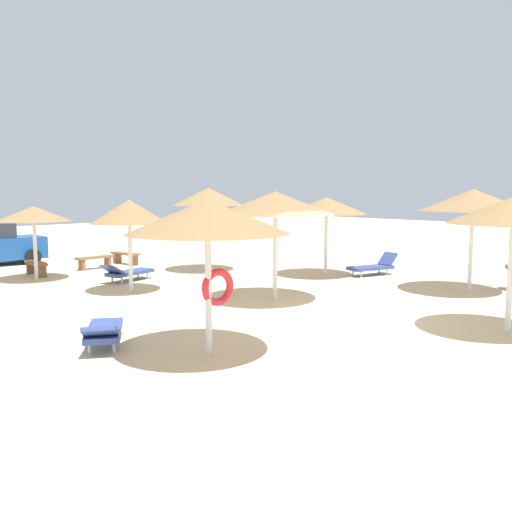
# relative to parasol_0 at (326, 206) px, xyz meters

# --- Properties ---
(ground_plane) EXTENTS (80.00, 80.00, 0.00)m
(ground_plane) POSITION_rel_parasol_0_xyz_m (-4.60, -4.31, -2.49)
(ground_plane) COLOR beige
(parasol_0) EXTENTS (2.86, 2.86, 2.79)m
(parasol_0) POSITION_rel_parasol_0_xyz_m (0.00, 0.00, 0.00)
(parasol_0) COLOR silver
(parasol_0) RESTS_ON ground
(parasol_1) EXTENTS (2.28, 2.28, 2.76)m
(parasol_1) POSITION_rel_parasol_0_xyz_m (-6.70, 1.92, -0.09)
(parasol_1) COLOR silver
(parasol_1) RESTS_ON ground
(parasol_2) EXTENTS (2.97, 2.97, 2.87)m
(parasol_2) POSITION_rel_parasol_0_xyz_m (-8.95, -4.72, 0.05)
(parasol_2) COLOR silver
(parasol_2) RESTS_ON ground
(parasol_3) EXTENTS (3.08, 3.08, 3.07)m
(parasol_3) POSITION_rel_parasol_0_xyz_m (0.68, -4.99, 0.25)
(parasol_3) COLOR silver
(parasol_3) RESTS_ON ground
(parasol_4) EXTENTS (2.46, 2.46, 2.51)m
(parasol_4) POSITION_rel_parasol_0_xyz_m (-7.92, 6.05, -0.24)
(parasol_4) COLOR silver
(parasol_4) RESTS_ON ground
(parasol_6) EXTENTS (2.68, 2.68, 3.13)m
(parasol_6) POSITION_rel_parasol_0_xyz_m (-2.28, 3.78, 0.30)
(parasol_6) COLOR silver
(parasol_6) RESTS_ON ground
(parasol_8) EXTENTS (3.19, 3.19, 3.00)m
(parasol_8) POSITION_rel_parasol_0_xyz_m (-4.49, -1.96, 0.19)
(parasol_8) COLOR silver
(parasol_8) RESTS_ON ground
(lounger_0) EXTENTS (1.96, 1.07, 0.79)m
(lounger_0) POSITION_rel_parasol_0_xyz_m (1.38, -1.08, -2.16)
(lounger_0) COLOR #33478C
(lounger_0) RESTS_ON ground
(lounger_1) EXTENTS (2.01, 1.11, 0.65)m
(lounger_1) POSITION_rel_parasol_0_xyz_m (-5.78, 3.76, -2.18)
(lounger_1) COLOR #33478C
(lounger_1) RESTS_ON ground
(lounger_2) EXTENTS (1.56, 1.96, 0.62)m
(lounger_2) POSITION_rel_parasol_0_xyz_m (-10.06, -2.83, -2.18)
(lounger_2) COLOR #33478C
(lounger_2) RESTS_ON ground
(bench_0) EXTENTS (0.59, 1.54, 0.49)m
(bench_0) POSITION_rel_parasol_0_xyz_m (-3.65, 7.61, -2.14)
(bench_0) COLOR brown
(bench_0) RESTS_ON ground
(bench_1) EXTENTS (0.54, 1.53, 0.49)m
(bench_1) POSITION_rel_parasol_0_xyz_m (-7.53, 7.06, -2.14)
(bench_1) COLOR brown
(bench_1) RESTS_ON ground
(bench_2) EXTENTS (1.51, 0.45, 0.49)m
(bench_2) POSITION_rel_parasol_0_xyz_m (-5.19, 7.22, -2.14)
(bench_2) COLOR brown
(bench_2) RESTS_ON ground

